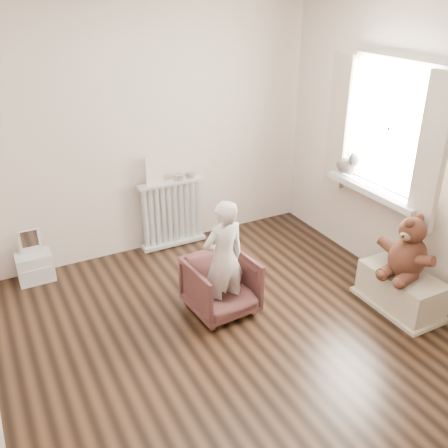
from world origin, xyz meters
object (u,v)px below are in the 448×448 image
radiator (172,213)px  armchair (221,286)px  child (224,259)px  teddy_bear (410,242)px  toy_bench (401,287)px  plush_cat (347,165)px  toy_vanity (33,255)px

radiator → armchair: (-0.09, -1.31, -0.14)m
child → teddy_bear: (1.43, -0.66, 0.12)m
toy_bench → plush_cat: 1.31m
toy_bench → teddy_bear: 0.47m
radiator → child: size_ratio=0.71×
toy_vanity → radiator: bearing=1.2°
teddy_bear → toy_vanity: bearing=132.3°
armchair → teddy_bear: 1.65m
armchair → teddy_bear: (1.43, -0.71, 0.42)m
toy_bench → child: bearing=156.1°
armchair → teddy_bear: bearing=-30.8°
toy_bench → plush_cat: bearing=82.2°
radiator → armchair: radiator is taller
child → teddy_bear: 1.58m
radiator → toy_vanity: radiator is taller
plush_cat → armchair: bearing=-169.9°
child → radiator: bearing=-98.2°
radiator → toy_vanity: (-1.46, -0.03, -0.11)m
toy_vanity → plush_cat: bearing=-17.8°
radiator → teddy_bear: teddy_bear is taller
radiator → plush_cat: 1.89m
toy_vanity → teddy_bear: (2.80, -1.99, 0.40)m
radiator → child: bearing=-93.9°
radiator → teddy_bear: bearing=-56.6°
armchair → plush_cat: plush_cat is taller
armchair → toy_bench: armchair is taller
child → toy_bench: 1.62m
radiator → armchair: bearing=-94.0°
radiator → toy_bench: size_ratio=1.03×
plush_cat → teddy_bear: bearing=-100.3°
armchair → toy_bench: (1.44, -0.69, -0.05)m
toy_vanity → armchair: bearing=-43.2°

